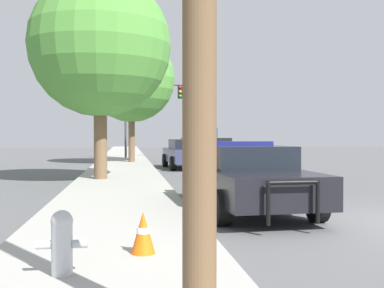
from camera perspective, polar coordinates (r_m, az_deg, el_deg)
name	(u,v)px	position (r m, az deg, el deg)	size (l,w,h in m)	color
sidewalk_left	(114,226)	(8.44, -9.20, -9.62)	(3.00, 110.00, 0.13)	#A3A099
police_car	(245,176)	(10.41, 6.29, -3.79)	(2.30, 5.10, 1.49)	black
fire_hydrant	(62,241)	(5.42, -15.16, -11.00)	(0.54, 0.24, 0.70)	#B7BCC1
traffic_light	(149,104)	(32.01, -5.11, 4.73)	(3.83, 0.35, 4.98)	#424247
car_background_midblock	(187,153)	(23.30, -0.59, -1.07)	(2.19, 4.42, 1.42)	#333856
car_background_distant	(189,143)	(50.03, -0.38, 0.06)	(1.94, 4.69, 1.34)	slate
car_background_oncoming	(220,146)	(39.08, 3.39, -0.24)	(1.95, 4.53, 1.39)	maroon
box_truck	(199,133)	(49.17, 0.79, 1.27)	(2.72, 7.10, 3.41)	navy
tree_sidewalk_near	(100,46)	(16.98, -10.84, 11.31)	(4.84, 4.84, 6.96)	brown
tree_sidewalk_mid	(131,79)	(27.22, -7.19, 7.67)	(4.85, 4.85, 7.06)	brown
traffic_cone	(143,232)	(6.21, -5.82, -10.38)	(0.31, 0.31, 0.53)	orange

